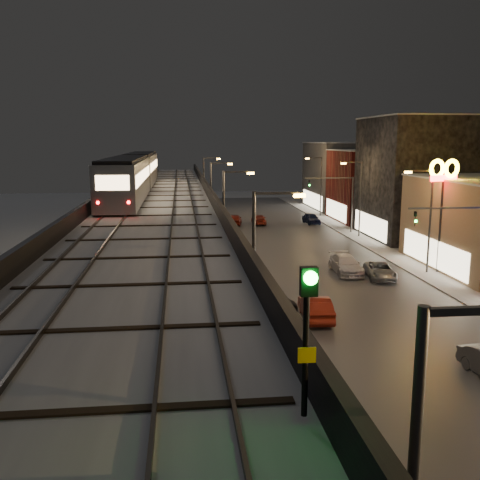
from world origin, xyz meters
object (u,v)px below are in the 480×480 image
rail_signal (308,312)px  car_onc_white (346,265)px  car_near_white (316,309)px  subway_train (135,173)px  car_mid_silver (272,300)px  car_onc_dark (380,271)px  car_mid_dark (259,220)px  car_onc_red (311,219)px  car_far_white (235,220)px

rail_signal → car_onc_white: bearing=71.2°
car_near_white → rail_signal: bearing=78.2°
subway_train → car_mid_silver: subway_train is taller
car_onc_white → car_onc_dark: bearing=-39.3°
car_near_white → car_onc_dark: bearing=-126.4°
car_mid_dark → car_onc_white: size_ratio=0.85×
rail_signal → car_mid_dark: rail_signal is taller
subway_train → car_onc_red: size_ratio=8.25×
rail_signal → car_onc_dark: (14.36, 33.37, -7.88)m
car_onc_white → car_mid_dark: bearing=98.9°
car_mid_dark → car_onc_red: size_ratio=1.05×
car_mid_dark → car_onc_red: 7.32m
rail_signal → car_near_white: 25.83m
rail_signal → car_far_white: (5.25, 63.58, -7.80)m
car_onc_dark → car_far_white: bearing=116.1°
car_onc_white → car_near_white: bearing=-114.0°
car_mid_silver → car_onc_white: car_onc_white is taller
car_near_white → car_far_white: car_near_white is taller
car_onc_dark → car_onc_red: 30.11m
car_onc_dark → car_onc_red: size_ratio=1.09×
car_onc_red → car_far_white: bearing=175.4°
car_far_white → car_onc_red: (10.66, -0.15, -0.00)m
car_near_white → car_onc_dark: 12.45m
car_near_white → car_mid_dark: bearing=-89.8°
rail_signal → car_mid_dark: (8.60, 63.78, -7.88)m
car_near_white → car_mid_silver: (-2.40, 2.41, -0.10)m
car_mid_silver → car_onc_white: bearing=-138.0°
subway_train → car_mid_silver: (10.40, -18.07, -7.67)m
car_mid_silver → car_onc_dark: size_ratio=1.03×
car_onc_white → car_onc_red: 28.30m
car_onc_white → car_far_white: bearing=105.5°
rail_signal → car_near_white: rail_signal is taller
subway_train → car_far_white: size_ratio=8.23×
rail_signal → car_mid_dark: 64.84m
car_near_white → subway_train: bearing=-54.7°
car_mid_dark → car_near_white: bearing=89.6°
car_far_white → car_onc_white: car_onc_white is taller
rail_signal → car_mid_dark: size_ratio=0.60×
car_mid_silver → car_near_white: bearing=128.1°
car_mid_silver → car_far_white: bearing=-98.7°
car_onc_red → subway_train: bearing=-143.1°
car_near_white → car_onc_white: bearing=-112.6°
car_mid_silver → car_onc_dark: car_mid_silver is taller
car_near_white → car_far_white: size_ratio=1.08×
rail_signal → car_mid_silver: size_ratio=0.56×
subway_train → car_mid_dark: subway_train is taller
car_mid_silver → car_far_white: size_ratio=1.12×
car_near_white → car_mid_silver: car_near_white is taller
subway_train → car_onc_white: subway_train is taller
subway_train → rail_signal: subway_train is taller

